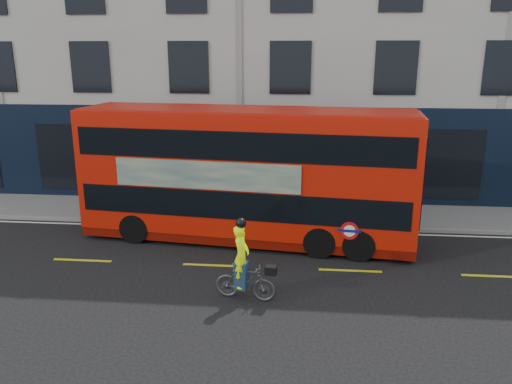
# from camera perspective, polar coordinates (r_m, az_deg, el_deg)

# --- Properties ---
(ground) EXTENTS (120.00, 120.00, 0.00)m
(ground) POSITION_cam_1_polar(r_m,az_deg,el_deg) (13.58, -6.05, -10.90)
(ground) COLOR black
(ground) RESTS_ON ground
(pavement) EXTENTS (60.00, 3.00, 0.12)m
(pavement) POSITION_cam_1_polar(r_m,az_deg,el_deg) (19.51, -2.36, -2.27)
(pavement) COLOR slate
(pavement) RESTS_ON ground
(kerb) EXTENTS (60.00, 0.12, 0.13)m
(kerb) POSITION_cam_1_polar(r_m,az_deg,el_deg) (18.10, -2.99, -3.70)
(kerb) COLOR gray
(kerb) RESTS_ON ground
(building_terrace) EXTENTS (50.00, 10.07, 15.00)m
(building_terrace) POSITION_cam_1_polar(r_m,az_deg,el_deg) (25.02, -0.49, 18.91)
(building_terrace) COLOR #B3B0A9
(building_terrace) RESTS_ON ground
(road_edge_line) EXTENTS (58.00, 0.10, 0.01)m
(road_edge_line) POSITION_cam_1_polar(r_m,az_deg,el_deg) (17.84, -3.12, -4.20)
(road_edge_line) COLOR silver
(road_edge_line) RESTS_ON ground
(lane_dashes) EXTENTS (58.00, 0.12, 0.01)m
(lane_dashes) POSITION_cam_1_polar(r_m,az_deg,el_deg) (14.91, -4.92, -8.34)
(lane_dashes) COLOR gold
(lane_dashes) RESTS_ON ground
(bus) EXTENTS (11.01, 3.67, 4.36)m
(bus) POSITION_cam_1_polar(r_m,az_deg,el_deg) (16.24, -1.00, 2.04)
(bus) COLOR red
(bus) RESTS_ON ground
(cyclist) EXTENTS (1.63, 0.71, 2.16)m
(cyclist) POSITION_cam_1_polar(r_m,az_deg,el_deg) (12.68, -1.39, -9.16)
(cyclist) COLOR #424546
(cyclist) RESTS_ON ground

